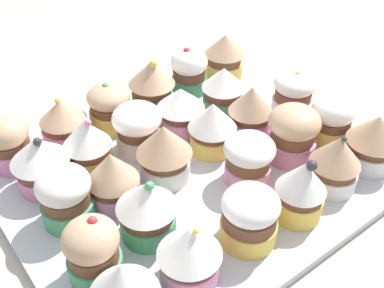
% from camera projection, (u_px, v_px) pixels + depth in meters
% --- Properties ---
extents(ground_plane, '(1.80, 1.80, 0.03)m').
position_uv_depth(ground_plane, '(192.00, 178.00, 0.61)').
color(ground_plane, '#B2A899').
extents(baking_tray, '(0.46, 0.39, 0.01)m').
position_uv_depth(baking_tray, '(192.00, 166.00, 0.59)').
color(baking_tray, silver).
rests_on(baking_tray, ground_plane).
extents(cupcake_1, '(0.06, 0.06, 0.07)m').
position_uv_depth(cupcake_1, '(189.00, 253.00, 0.44)').
color(cupcake_1, pink).
rests_on(cupcake_1, baking_tray).
extents(cupcake_2, '(0.06, 0.06, 0.07)m').
position_uv_depth(cupcake_2, '(250.00, 216.00, 0.47)').
color(cupcake_2, '#EFC651').
rests_on(cupcake_2, baking_tray).
extents(cupcake_3, '(0.05, 0.05, 0.08)m').
position_uv_depth(cupcake_3, '(301.00, 189.00, 0.50)').
color(cupcake_3, '#EFC651').
rests_on(cupcake_3, baking_tray).
extents(cupcake_4, '(0.06, 0.06, 0.07)m').
position_uv_depth(cupcake_4, '(335.00, 162.00, 0.54)').
color(cupcake_4, white).
rests_on(cupcake_4, baking_tray).
extents(cupcake_5, '(0.07, 0.07, 0.07)m').
position_uv_depth(cupcake_5, '(373.00, 140.00, 0.56)').
color(cupcake_5, white).
rests_on(cupcake_5, baking_tray).
extents(cupcake_6, '(0.05, 0.05, 0.07)m').
position_uv_depth(cupcake_6, '(93.00, 250.00, 0.44)').
color(cupcake_6, '#4C9E6B').
rests_on(cupcake_6, baking_tray).
extents(cupcake_7, '(0.06, 0.06, 0.08)m').
position_uv_depth(cupcake_7, '(147.00, 209.00, 0.48)').
color(cupcake_7, '#4C9E6B').
rests_on(cupcake_7, baking_tray).
extents(cupcake_8, '(0.06, 0.06, 0.06)m').
position_uv_depth(cupcake_8, '(249.00, 158.00, 0.55)').
color(cupcake_8, pink).
rests_on(cupcake_8, baking_tray).
extents(cupcake_9, '(0.06, 0.06, 0.07)m').
position_uv_depth(cupcake_9, '(293.00, 132.00, 0.58)').
color(cupcake_9, pink).
rests_on(cupcake_9, baking_tray).
extents(cupcake_10, '(0.06, 0.06, 0.07)m').
position_uv_depth(cupcake_10, '(332.00, 120.00, 0.60)').
color(cupcake_10, '#EFC651').
rests_on(cupcake_10, baking_tray).
extents(cupcake_11, '(0.06, 0.06, 0.07)m').
position_uv_depth(cupcake_11, '(65.00, 195.00, 0.50)').
color(cupcake_11, '#4C9E6B').
rests_on(cupcake_11, baking_tray).
extents(cupcake_12, '(0.06, 0.06, 0.07)m').
position_uv_depth(cupcake_12, '(114.00, 179.00, 0.52)').
color(cupcake_12, pink).
rests_on(cupcake_12, baking_tray).
extents(cupcake_13, '(0.07, 0.07, 0.08)m').
position_uv_depth(cupcake_13, '(167.00, 153.00, 0.54)').
color(cupcake_13, white).
rests_on(cupcake_13, baking_tray).
extents(cupcake_14, '(0.06, 0.06, 0.07)m').
position_uv_depth(cupcake_14, '(212.00, 126.00, 0.59)').
color(cupcake_14, '#EFC651').
rests_on(cupcake_14, baking_tray).
extents(cupcake_15, '(0.06, 0.06, 0.07)m').
position_uv_depth(cupcake_15, '(250.00, 110.00, 0.61)').
color(cupcake_15, pink).
rests_on(cupcake_15, baking_tray).
extents(cupcake_16, '(0.06, 0.06, 0.07)m').
position_uv_depth(cupcake_16, '(293.00, 94.00, 0.65)').
color(cupcake_16, white).
rests_on(cupcake_16, baking_tray).
extents(cupcake_17, '(0.07, 0.07, 0.07)m').
position_uv_depth(cupcake_17, '(40.00, 162.00, 0.54)').
color(cupcake_17, pink).
rests_on(cupcake_17, baking_tray).
extents(cupcake_18, '(0.06, 0.06, 0.08)m').
position_uv_depth(cupcake_18, '(87.00, 145.00, 0.56)').
color(cupcake_18, '#EFC651').
rests_on(cupcake_18, baking_tray).
extents(cupcake_19, '(0.06, 0.06, 0.07)m').
position_uv_depth(cupcake_19, '(137.00, 127.00, 0.59)').
color(cupcake_19, white).
rests_on(cupcake_19, baking_tray).
extents(cupcake_20, '(0.06, 0.06, 0.07)m').
position_uv_depth(cupcake_20, '(181.00, 109.00, 0.62)').
color(cupcake_20, pink).
rests_on(cupcake_20, baking_tray).
extents(cupcake_21, '(0.06, 0.06, 0.07)m').
position_uv_depth(cupcake_21, '(223.00, 89.00, 0.66)').
color(cupcake_21, '#4C9E6B').
rests_on(cupcake_21, baking_tray).
extents(cupcake_22, '(0.05, 0.05, 0.07)m').
position_uv_depth(cupcake_22, '(9.00, 142.00, 0.57)').
color(cupcake_22, pink).
rests_on(cupcake_22, baking_tray).
extents(cupcake_23, '(0.06, 0.06, 0.07)m').
position_uv_depth(cupcake_23, '(64.00, 121.00, 0.61)').
color(cupcake_23, pink).
rests_on(cupcake_23, baking_tray).
extents(cupcake_24, '(0.06, 0.06, 0.07)m').
position_uv_depth(cupcake_24, '(110.00, 106.00, 0.63)').
color(cupcake_24, '#EFC651').
rests_on(cupcake_24, baking_tray).
extents(cupcake_25, '(0.07, 0.07, 0.08)m').
position_uv_depth(cupcake_25, '(152.00, 84.00, 0.66)').
color(cupcake_25, '#4C9E6B').
rests_on(cupcake_25, baking_tray).
extents(cupcake_26, '(0.05, 0.05, 0.07)m').
position_uv_depth(cupcake_26, '(189.00, 70.00, 0.70)').
color(cupcake_26, '#4C9E6B').
rests_on(cupcake_26, baking_tray).
extents(cupcake_27, '(0.06, 0.06, 0.07)m').
position_uv_depth(cupcake_27, '(225.00, 55.00, 0.74)').
color(cupcake_27, '#EFC651').
rests_on(cupcake_27, baking_tray).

